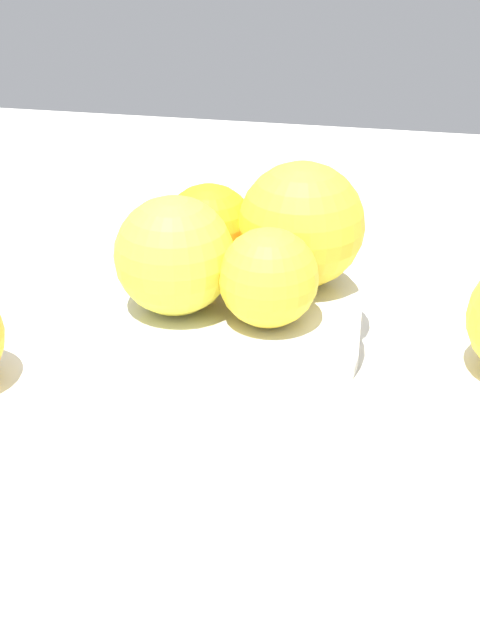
{
  "coord_description": "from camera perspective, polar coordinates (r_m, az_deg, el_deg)",
  "views": [
    {
      "loc": [
        -10.14,
        50.74,
        30.58
      ],
      "look_at": [
        0.0,
        0.0,
        2.71
      ],
      "focal_mm": 50.52,
      "sensor_mm": 36.0,
      "label": 1
    }
  ],
  "objects": [
    {
      "name": "orange_in_bowl_3",
      "position": [
        0.58,
        3.92,
        6.04
      ],
      "size": [
        8.18,
        8.18,
        8.18
      ],
      "primitive_type": "sphere",
      "color": "yellow",
      "rests_on": "fruit_bowl"
    },
    {
      "name": "orange_in_bowl_0",
      "position": [
        0.53,
        1.81,
        2.69
      ],
      "size": [
        6.02,
        6.02,
        6.02
      ],
      "primitive_type": "sphere",
      "color": "yellow",
      "rests_on": "fruit_bowl"
    },
    {
      "name": "fruit_bowl",
      "position": [
        0.59,
        -0.0,
        -0.49
      ],
      "size": [
        15.7,
        15.7,
        4.51
      ],
      "color": "white",
      "rests_on": "ground_plane"
    },
    {
      "name": "orange_in_bowl_1",
      "position": [
        0.6,
        -1.97,
        5.72
      ],
      "size": [
        6.19,
        6.19,
        6.19
      ],
      "primitive_type": "sphere",
      "color": "orange",
      "rests_on": "fruit_bowl"
    },
    {
      "name": "orange_in_bowl_2",
      "position": [
        0.55,
        -4.2,
        4.1
      ],
      "size": [
        7.34,
        7.34,
        7.34
      ],
      "primitive_type": "sphere",
      "color": "yellow",
      "rests_on": "fruit_bowl"
    },
    {
      "name": "ground_plane",
      "position": [
        0.61,
        -0.0,
        -3.09
      ],
      "size": [
        110.0,
        110.0,
        2.0
      ],
      "primitive_type": "cube",
      "color": "silver"
    }
  ]
}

